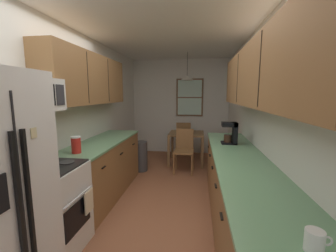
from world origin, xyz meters
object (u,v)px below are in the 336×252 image
at_px(trash_bin, 141,156).
at_px(coffee_maker, 231,133).
at_px(microwave_over_range, 28,95).
at_px(dining_chair_near, 184,148).
at_px(dining_chair_far, 184,137).
at_px(storage_canister, 76,145).
at_px(dining_table, 186,138).
at_px(stove_range, 49,209).
at_px(mug_by_coffeemaker, 315,241).

xyz_separation_m(trash_bin, coffee_maker, (1.69, -1.12, 0.75)).
height_order(microwave_over_range, dining_chair_near, microwave_over_range).
relative_size(dining_chair_far, coffee_maker, 2.83).
relative_size(trash_bin, storage_canister, 2.99).
height_order(dining_table, storage_canister, storage_canister).
xyz_separation_m(microwave_over_range, storage_canister, (0.11, 0.58, -0.62)).
bearing_deg(coffee_maker, dining_chair_far, 109.83).
height_order(microwave_over_range, coffee_maker, microwave_over_range).
xyz_separation_m(stove_range, storage_canister, (-0.01, 0.58, 0.53)).
distance_m(dining_chair_far, mug_by_coffeemaker, 4.70).
distance_m(trash_bin, mug_by_coffeemaker, 3.83).
bearing_deg(dining_chair_near, microwave_over_range, -117.46).
xyz_separation_m(dining_chair_near, storage_canister, (-1.22, -1.98, 0.51)).
xyz_separation_m(dining_chair_far, coffee_maker, (0.85, -2.36, 0.57)).
distance_m(storage_canister, mug_by_coffeemaker, 2.50).
relative_size(dining_table, mug_by_coffeemaker, 6.52).
xyz_separation_m(dining_table, storage_canister, (-1.23, -2.57, 0.41)).
bearing_deg(coffee_maker, storage_canister, -158.35).
distance_m(dining_chair_far, trash_bin, 1.51).
relative_size(microwave_over_range, dining_chair_far, 0.70).
relative_size(dining_chair_near, coffee_maker, 2.83).
bearing_deg(dining_chair_near, stove_range, -115.42).
bearing_deg(dining_chair_far, storage_canister, -109.79).
height_order(dining_chair_far, mug_by_coffeemaker, mug_by_coffeemaker).
relative_size(dining_chair_near, storage_canister, 4.28).
height_order(microwave_over_range, dining_table, microwave_over_range).
height_order(stove_range, storage_canister, storage_canister).
height_order(dining_chair_near, mug_by_coffeemaker, mug_by_coffeemaker).
bearing_deg(mug_by_coffeemaker, trash_bin, 117.55).
bearing_deg(dining_table, mug_by_coffeemaker, -78.55).
bearing_deg(microwave_over_range, stove_range, -0.03).
height_order(dining_table, coffee_maker, coffee_maker).
distance_m(dining_chair_far, storage_canister, 3.39).
distance_m(dining_table, storage_canister, 2.88).
height_order(microwave_over_range, trash_bin, microwave_over_range).
bearing_deg(mug_by_coffeemaker, dining_chair_far, 101.22).
bearing_deg(mug_by_coffeemaker, dining_table, 101.45).
bearing_deg(mug_by_coffeemaker, dining_chair_near, 103.55).
distance_m(stove_range, dining_table, 3.38).
relative_size(stove_range, dining_chair_near, 1.22).
bearing_deg(trash_bin, mug_by_coffeemaker, -62.45).
distance_m(trash_bin, coffee_maker, 2.16).
height_order(dining_chair_near, coffee_maker, coffee_maker).
xyz_separation_m(microwave_over_range, coffee_maker, (2.09, 1.36, -0.56)).
bearing_deg(mug_by_coffeemaker, coffee_maker, 91.50).
height_order(stove_range, microwave_over_range, microwave_over_range).
distance_m(stove_range, storage_canister, 0.79).
relative_size(stove_range, microwave_over_range, 1.76).
bearing_deg(dining_chair_far, stove_range, -106.84).
relative_size(dining_chair_far, mug_by_coffeemaker, 7.33).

